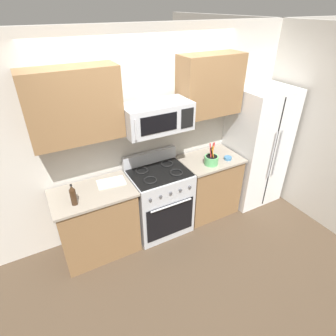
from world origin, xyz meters
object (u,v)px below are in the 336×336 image
range_oven (159,200)px  cutting_board (111,182)px  refrigerator (256,147)px  bottle_soy (73,195)px  microwave (157,117)px  prep_bowl (228,158)px  utensil_crock (211,160)px

range_oven → cutting_board: size_ratio=3.30×
refrigerator → bottle_soy: size_ratio=7.06×
refrigerator → cutting_board: (-2.25, 0.09, 0.02)m
range_oven → microwave: microwave is taller
prep_bowl → refrigerator: bearing=10.5°
range_oven → refrigerator: size_ratio=0.61×
cutting_board → bottle_soy: 0.53m
range_oven → cutting_board: (-0.61, 0.08, 0.44)m
bottle_soy → cutting_board: bearing=23.5°
utensil_crock → range_oven: bearing=169.7°
bottle_soy → prep_bowl: size_ratio=2.38×
microwave → prep_bowl: size_ratio=7.44×
utensil_crock → cutting_board: 1.34m
range_oven → bottle_soy: bearing=-173.1°
range_oven → utensil_crock: bearing=-10.3°
range_oven → microwave: bearing=90.0°
refrigerator → utensil_crock: refrigerator is taller
refrigerator → cutting_board: bearing=177.6°
microwave → bottle_soy: bearing=-171.7°
bottle_soy → range_oven: bearing=6.9°
refrigerator → utensil_crock: bearing=-173.0°
microwave → cutting_board: size_ratio=2.41×
range_oven → refrigerator: bearing=-0.6°
utensil_crock → cutting_board: size_ratio=0.94×
cutting_board → bottle_soy: (-0.48, -0.21, 0.11)m
bottle_soy → utensil_crock: bearing=0.0°
microwave → cutting_board: 0.96m
microwave → prep_bowl: (1.00, -0.16, -0.72)m
refrigerator → cutting_board: 2.25m
refrigerator → cutting_board: size_ratio=5.43×
utensil_crock → bottle_soy: size_ratio=1.22×
refrigerator → cutting_board: refrigerator is taller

